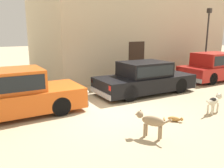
% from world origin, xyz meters
% --- Properties ---
extents(ground_plane, '(80.00, 80.00, 0.00)m').
position_xyz_m(ground_plane, '(0.00, 0.00, 0.00)').
color(ground_plane, tan).
extents(parked_sedan_nearest, '(4.71, 2.03, 1.49)m').
position_xyz_m(parked_sedan_nearest, '(-2.88, 1.45, 0.73)').
color(parked_sedan_nearest, '#D15619').
rests_on(parked_sedan_nearest, ground_plane).
extents(parked_sedan_second, '(4.61, 2.11, 1.37)m').
position_xyz_m(parked_sedan_second, '(2.58, 1.35, 0.68)').
color(parked_sedan_second, black).
rests_on(parked_sedan_second, ground_plane).
extents(parked_sedan_third, '(4.52, 1.98, 1.51)m').
position_xyz_m(parked_sedan_third, '(7.75, 1.42, 0.75)').
color(parked_sedan_third, '#AD1E19').
rests_on(parked_sedan_third, ground_plane).
extents(apartment_block, '(12.48, 6.34, 7.82)m').
position_xyz_m(apartment_block, '(6.12, 7.17, 3.91)').
color(apartment_block, beige).
rests_on(apartment_block, ground_plane).
extents(stray_dog_spotted, '(0.52, 0.90, 0.68)m').
position_xyz_m(stray_dog_spotted, '(-0.25, -2.17, 0.44)').
color(stray_dog_spotted, '#997F60').
rests_on(stray_dog_spotted, ground_plane).
extents(stray_dog_tan, '(0.97, 0.27, 0.64)m').
position_xyz_m(stray_dog_tan, '(2.78, -1.92, 0.41)').
color(stray_dog_tan, beige).
rests_on(stray_dog_tan, ground_plane).
extents(stray_cat, '(0.41, 0.57, 0.16)m').
position_xyz_m(stray_cat, '(1.11, -1.76, 0.08)').
color(stray_cat, '#B77F3D').
rests_on(stray_cat, ground_plane).
extents(street_lamp, '(0.22, 0.22, 4.03)m').
position_xyz_m(street_lamp, '(9.02, 2.96, 2.56)').
color(street_lamp, '#2D2B28').
rests_on(street_lamp, ground_plane).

